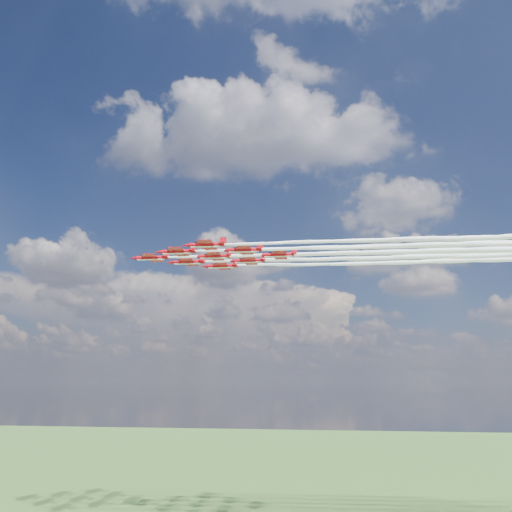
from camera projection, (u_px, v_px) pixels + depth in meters
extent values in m
cylinder|color=red|center=(151.00, 258.00, 146.70)|extent=(8.82, 1.72, 1.20)
cone|color=red|center=(133.00, 258.00, 147.20)|extent=(2.26, 1.33, 1.20)
cone|color=red|center=(168.00, 257.00, 146.22)|extent=(1.70, 1.19, 1.10)
ellipsoid|color=black|center=(144.00, 256.00, 147.02)|extent=(2.33, 1.13, 0.78)
cube|color=red|center=(153.00, 258.00, 146.63)|extent=(4.09, 10.26, 0.15)
cube|color=red|center=(166.00, 257.00, 146.29)|extent=(1.76, 4.03, 0.13)
cube|color=red|center=(167.00, 254.00, 146.51)|extent=(1.76, 0.26, 1.97)
cube|color=white|center=(151.00, 260.00, 146.56)|extent=(8.26, 1.46, 0.13)
cylinder|color=red|center=(177.00, 252.00, 139.75)|extent=(8.82, 1.72, 1.20)
cone|color=red|center=(158.00, 252.00, 140.25)|extent=(2.26, 1.33, 1.20)
cone|color=red|center=(195.00, 251.00, 139.27)|extent=(1.70, 1.19, 1.10)
ellipsoid|color=black|center=(170.00, 250.00, 140.07)|extent=(2.33, 1.13, 0.78)
cube|color=red|center=(179.00, 252.00, 139.68)|extent=(4.09, 10.26, 0.15)
cube|color=red|center=(193.00, 251.00, 139.34)|extent=(1.76, 4.03, 0.13)
cube|color=red|center=(193.00, 248.00, 139.56)|extent=(1.76, 0.26, 1.97)
cube|color=white|center=(177.00, 254.00, 139.61)|extent=(8.26, 1.46, 0.13)
cylinder|color=red|center=(187.00, 262.00, 151.91)|extent=(8.82, 1.72, 1.20)
cone|color=red|center=(170.00, 262.00, 152.41)|extent=(2.26, 1.33, 1.20)
cone|color=red|center=(204.00, 262.00, 151.43)|extent=(1.70, 1.19, 1.10)
ellipsoid|color=black|center=(180.00, 261.00, 152.23)|extent=(2.33, 1.13, 0.78)
cube|color=red|center=(189.00, 262.00, 151.84)|extent=(4.09, 10.26, 0.15)
cube|color=red|center=(202.00, 262.00, 151.50)|extent=(1.76, 4.03, 0.13)
cube|color=red|center=(202.00, 259.00, 151.72)|extent=(1.76, 0.26, 1.97)
cube|color=white|center=(187.00, 264.00, 151.77)|extent=(8.26, 1.46, 0.13)
cylinder|color=red|center=(206.00, 245.00, 132.80)|extent=(8.82, 1.72, 1.20)
cone|color=red|center=(186.00, 245.00, 133.30)|extent=(2.26, 1.33, 1.20)
cone|color=red|center=(225.00, 244.00, 132.32)|extent=(1.70, 1.19, 1.10)
ellipsoid|color=black|center=(198.00, 243.00, 133.12)|extent=(2.33, 1.13, 0.78)
cube|color=red|center=(208.00, 245.00, 132.73)|extent=(4.09, 10.26, 0.15)
cube|color=red|center=(222.00, 244.00, 132.39)|extent=(1.76, 4.03, 0.13)
cube|color=red|center=(223.00, 241.00, 132.61)|extent=(1.76, 0.26, 1.97)
cube|color=white|center=(206.00, 247.00, 132.66)|extent=(8.26, 1.46, 0.13)
cylinder|color=red|center=(214.00, 256.00, 144.96)|extent=(8.82, 1.72, 1.20)
cone|color=red|center=(196.00, 257.00, 145.46)|extent=(2.26, 1.33, 1.20)
cone|color=red|center=(232.00, 256.00, 144.48)|extent=(1.70, 1.19, 1.10)
ellipsoid|color=black|center=(207.00, 255.00, 145.28)|extent=(2.33, 1.13, 0.78)
cube|color=red|center=(216.00, 256.00, 144.89)|extent=(4.09, 10.26, 0.15)
cube|color=red|center=(229.00, 256.00, 144.55)|extent=(1.76, 4.03, 0.13)
cube|color=red|center=(230.00, 253.00, 144.77)|extent=(1.76, 0.26, 1.97)
cube|color=white|center=(214.00, 258.00, 144.82)|extent=(8.26, 1.46, 0.13)
cylinder|color=red|center=(221.00, 266.00, 157.12)|extent=(8.82, 1.72, 1.20)
cone|color=red|center=(204.00, 266.00, 157.63)|extent=(2.26, 1.33, 1.20)
cone|color=red|center=(237.00, 266.00, 156.64)|extent=(1.70, 1.19, 1.10)
ellipsoid|color=black|center=(214.00, 265.00, 157.44)|extent=(2.33, 1.13, 0.78)
cube|color=red|center=(223.00, 266.00, 157.06)|extent=(4.09, 10.26, 0.15)
cube|color=red|center=(235.00, 266.00, 156.72)|extent=(1.76, 4.03, 0.13)
cube|color=red|center=(236.00, 263.00, 156.94)|extent=(1.76, 0.26, 1.97)
cube|color=white|center=(221.00, 268.00, 156.99)|extent=(8.26, 1.46, 0.13)
cylinder|color=red|center=(244.00, 250.00, 138.01)|extent=(8.82, 1.72, 1.20)
cone|color=red|center=(224.00, 250.00, 138.51)|extent=(2.26, 1.33, 1.20)
cone|color=red|center=(262.00, 250.00, 137.53)|extent=(1.70, 1.19, 1.10)
ellipsoid|color=black|center=(236.00, 248.00, 138.33)|extent=(2.33, 1.13, 0.78)
cube|color=red|center=(246.00, 250.00, 137.94)|extent=(4.09, 10.26, 0.15)
cube|color=red|center=(259.00, 250.00, 137.60)|extent=(1.76, 4.03, 0.13)
cube|color=red|center=(260.00, 246.00, 137.82)|extent=(1.76, 0.26, 1.97)
cube|color=white|center=(244.00, 252.00, 137.87)|extent=(8.26, 1.46, 0.13)
cylinder|color=red|center=(249.00, 261.00, 150.17)|extent=(8.82, 1.72, 1.20)
cone|color=red|center=(231.00, 261.00, 150.68)|extent=(2.26, 1.33, 1.20)
cone|color=red|center=(266.00, 260.00, 149.69)|extent=(1.70, 1.19, 1.10)
ellipsoid|color=black|center=(242.00, 259.00, 150.49)|extent=(2.33, 1.13, 0.78)
cube|color=red|center=(251.00, 261.00, 150.11)|extent=(4.09, 10.26, 0.15)
cube|color=red|center=(263.00, 260.00, 149.77)|extent=(1.76, 4.03, 0.13)
cube|color=red|center=(264.00, 257.00, 149.99)|extent=(1.76, 0.26, 1.97)
cube|color=white|center=(249.00, 262.00, 150.04)|extent=(8.26, 1.46, 0.13)
cylinder|color=red|center=(279.00, 255.00, 143.22)|extent=(8.82, 1.72, 1.20)
cone|color=red|center=(260.00, 255.00, 143.73)|extent=(2.26, 1.33, 1.20)
cone|color=red|center=(297.00, 254.00, 142.74)|extent=(1.70, 1.19, 1.10)
ellipsoid|color=black|center=(271.00, 253.00, 143.54)|extent=(2.33, 1.13, 0.78)
cube|color=red|center=(281.00, 255.00, 143.16)|extent=(4.09, 10.26, 0.15)
cube|color=red|center=(294.00, 254.00, 142.82)|extent=(1.76, 4.03, 0.13)
cube|color=red|center=(295.00, 251.00, 143.04)|extent=(1.76, 0.26, 1.97)
cube|color=white|center=(279.00, 257.00, 143.09)|extent=(8.26, 1.46, 0.13)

